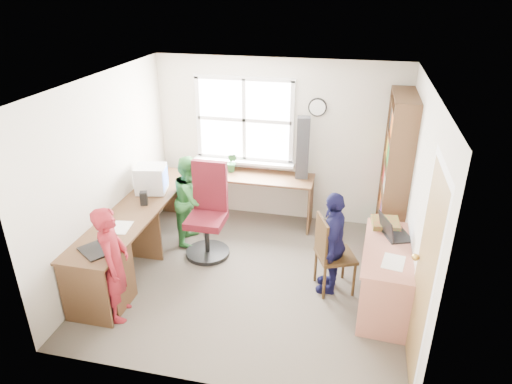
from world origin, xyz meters
TOP-DOWN VIEW (x-y plane):
  - room at (0.01, 0.10)m, footprint 3.64×3.44m
  - l_desk at (-1.31, -0.28)m, footprint 2.38×2.95m
  - right_desk at (1.59, -0.16)m, footprint 0.66×1.30m
  - bookshelf at (1.65, 1.19)m, footprint 0.30×1.02m
  - swivel_chair at (-0.69, 0.45)m, footprint 0.59×0.59m
  - wooden_chair at (0.94, -0.03)m, footprint 0.54×0.54m
  - crt_monitor at (-1.50, 0.57)m, footprint 0.44×0.41m
  - laptop_left at (-1.44, -0.90)m, footprint 0.45×0.44m
  - laptop_right at (1.60, 0.11)m, footprint 0.41×0.44m
  - speaker_a at (-1.45, 0.19)m, footprint 0.11×0.11m
  - speaker_b at (-1.49, 0.79)m, footprint 0.12×0.12m
  - cd_tower at (0.39, 1.51)m, footprint 0.20×0.18m
  - game_box at (1.54, 0.34)m, footprint 0.34×0.34m
  - paper_a at (-1.46, -0.42)m, footprint 0.26×0.34m
  - paper_b at (1.60, -0.43)m, footprint 0.26×0.34m
  - potted_plant at (-0.64, 1.48)m, footprint 0.20×0.18m
  - person_red at (-1.24, -0.99)m, footprint 0.45×0.55m
  - person_green at (-1.01, 0.70)m, footprint 0.53×0.65m
  - person_navy at (0.96, -0.01)m, footprint 0.32×0.74m

SIDE VIEW (x-z plane):
  - l_desk at x=-1.31m, z-range 0.08..0.83m
  - wooden_chair at x=0.94m, z-range 0.04..0.99m
  - right_desk at x=1.59m, z-range 0.17..0.90m
  - swivel_chair at x=-0.69m, z-range -0.09..1.17m
  - person_green at x=-1.01m, z-range 0.00..1.25m
  - person_navy at x=0.96m, z-range 0.00..1.26m
  - person_red at x=-1.24m, z-range 0.00..1.32m
  - paper_b at x=1.60m, z-range 0.73..0.74m
  - paper_a at x=-1.46m, z-range 0.75..0.75m
  - game_box at x=1.54m, z-range 0.73..0.80m
  - laptop_right at x=1.60m, z-range 0.67..0.92m
  - laptop_left at x=-1.44m, z-range 0.69..0.93m
  - speaker_a at x=-1.45m, z-range 0.75..0.93m
  - speaker_b at x=-1.49m, z-range 0.75..0.94m
  - potted_plant at x=-0.64m, z-range 0.75..1.05m
  - crt_monitor at x=-1.50m, z-range 0.75..1.13m
  - bookshelf at x=1.65m, z-range -0.05..2.05m
  - cd_tower at x=0.39m, z-range 0.75..1.65m
  - room at x=0.01m, z-range 0.00..2.44m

